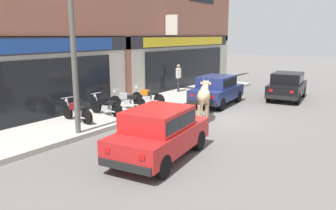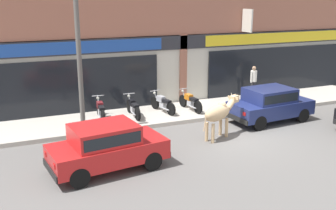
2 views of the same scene
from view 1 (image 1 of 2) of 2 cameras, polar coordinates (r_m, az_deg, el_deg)
ground_plane at (r=14.23m, az=8.36°, el=-2.04°), size 90.00×90.00×0.00m
sidewalk at (r=16.12m, az=-3.12°, el=0.06°), size 19.00×2.83×0.17m
shop_building at (r=16.92m, az=-7.95°, el=16.68°), size 23.00×1.40×10.05m
cow at (r=13.46m, az=6.28°, el=1.59°), size 1.99×1.17×1.61m
car_0 at (r=9.21m, az=-1.52°, el=-4.50°), size 3.75×2.05×1.46m
car_1 at (r=18.89m, az=20.04°, el=3.36°), size 3.74×1.99×1.46m
car_2 at (r=16.57m, az=8.48°, el=2.83°), size 3.70×1.86×1.46m
motorcycle_0 at (r=13.05m, az=-15.59°, el=-1.13°), size 0.52×1.81×0.88m
motorcycle_1 at (r=13.82m, az=-10.74°, el=-0.17°), size 0.52×1.81×0.88m
motorcycle_2 at (r=14.87m, az=-7.15°, el=0.81°), size 0.64×1.79×0.88m
motorcycle_3 at (r=15.70m, az=-3.55°, el=1.48°), size 0.52×1.81×0.88m
pedestrian at (r=19.25m, az=1.83°, el=5.27°), size 0.46×0.32×1.60m
utility_pole at (r=11.20m, az=-16.07°, el=7.91°), size 0.18×0.18×5.09m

